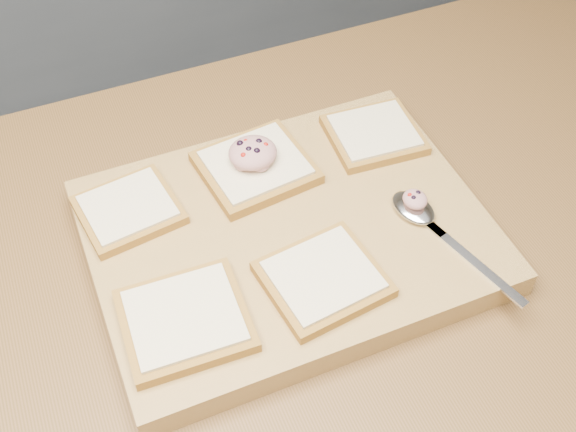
% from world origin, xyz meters
% --- Properties ---
extents(island_counter, '(2.00, 0.80, 0.90)m').
position_xyz_m(island_counter, '(0.00, 0.00, 0.45)').
color(island_counter, slate).
rests_on(island_counter, ground).
extents(cutting_board, '(0.45, 0.34, 0.04)m').
position_xyz_m(cutting_board, '(-0.15, 0.03, 0.92)').
color(cutting_board, tan).
rests_on(cutting_board, island_counter).
extents(bread_far_left, '(0.12, 0.11, 0.02)m').
position_xyz_m(bread_far_left, '(-0.32, 0.12, 0.94)').
color(bread_far_left, '#A17029').
rests_on(bread_far_left, cutting_board).
extents(bread_far_center, '(0.14, 0.13, 0.02)m').
position_xyz_m(bread_far_center, '(-0.16, 0.13, 0.94)').
color(bread_far_center, '#A17029').
rests_on(bread_far_center, cutting_board).
extents(bread_far_right, '(0.12, 0.11, 0.02)m').
position_xyz_m(bread_far_right, '(0.01, 0.12, 0.94)').
color(bread_far_right, '#A17029').
rests_on(bread_far_right, cutting_board).
extents(bread_near_left, '(0.13, 0.12, 0.02)m').
position_xyz_m(bread_near_left, '(-0.30, -0.05, 0.94)').
color(bread_near_left, '#A17029').
rests_on(bread_near_left, cutting_board).
extents(bread_near_center, '(0.13, 0.12, 0.02)m').
position_xyz_m(bread_near_center, '(-0.15, -0.06, 0.94)').
color(bread_near_center, '#A17029').
rests_on(bread_near_center, cutting_board).
extents(tuna_salad_dollop, '(0.06, 0.06, 0.03)m').
position_xyz_m(tuna_salad_dollop, '(-0.16, 0.13, 0.97)').
color(tuna_salad_dollop, tan).
rests_on(tuna_salad_dollop, bread_far_center).
extents(spoon, '(0.08, 0.20, 0.01)m').
position_xyz_m(spoon, '(-0.01, -0.02, 0.94)').
color(spoon, silver).
rests_on(spoon, cutting_board).
extents(spoon_salad, '(0.03, 0.03, 0.02)m').
position_xyz_m(spoon_salad, '(-0.01, -0.00, 0.96)').
color(spoon_salad, tan).
rests_on(spoon_salad, spoon).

